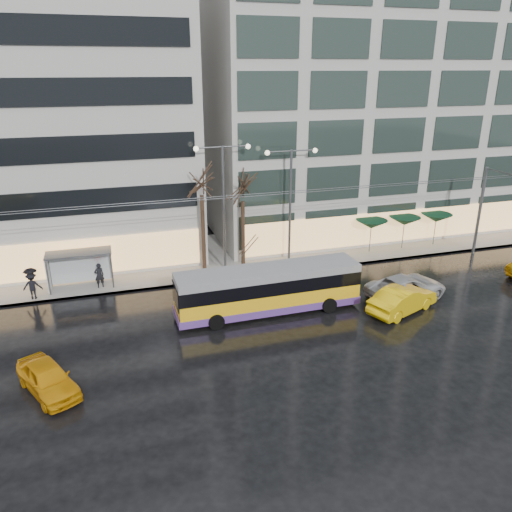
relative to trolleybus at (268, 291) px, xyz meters
name	(u,v)px	position (x,y,z in m)	size (l,w,h in m)	color
ground	(237,349)	(-2.96, -3.60, -1.41)	(140.00, 140.00, 0.00)	black
sidewalk	(216,255)	(-0.96, 10.40, -1.34)	(80.00, 10.00, 0.15)	gray
kerb	(231,279)	(-0.96, 5.45, -1.34)	(80.00, 0.10, 0.15)	slate
building_right	(386,84)	(16.04, 15.40, 11.24)	(32.00, 14.00, 25.00)	#B9B6B1
trolleybus	(268,291)	(0.00, 0.00, 0.00)	(11.30, 4.44, 5.23)	yellow
catenary	(219,228)	(-1.96, 4.34, 2.84)	(42.24, 5.12, 7.00)	#595B60
bus_shelter	(74,262)	(-11.34, 7.09, 0.55)	(4.20, 1.60, 2.51)	#595B60
street_lamp_near	(223,191)	(-0.96, 7.20, 4.58)	(3.96, 0.36, 9.03)	#595B60
street_lamp_far	(291,190)	(4.04, 7.20, 4.30)	(3.96, 0.36, 8.53)	#595B60
tree_a	(201,176)	(-2.46, 7.40, 5.67)	(3.20, 3.20, 8.40)	black
tree_b	(243,183)	(0.54, 7.60, 4.98)	(3.20, 3.20, 7.70)	black
parasol_a	(371,224)	(11.04, 7.40, 1.03)	(2.50, 2.50, 2.65)	#595B60
parasol_b	(405,221)	(14.04, 7.40, 1.03)	(2.50, 2.50, 2.65)	#595B60
parasol_c	(436,218)	(17.04, 7.40, 1.03)	(2.50, 2.50, 2.65)	#595B60
taxi_a	(48,378)	(-12.24, -4.68, -0.70)	(1.69, 4.21, 1.43)	orange
taxi_b	(403,300)	(7.86, -2.36, -0.61)	(1.71, 4.90, 1.61)	yellow
sedan_silver	(406,287)	(9.19, -0.71, -0.66)	(2.52, 5.46, 1.52)	silver
pedestrian_a	(98,267)	(-9.80, 6.50, 0.17)	(1.15, 1.17, 2.19)	black
pedestrian_b	(99,265)	(-9.78, 8.57, -0.44)	(1.01, 0.99, 1.65)	black
pedestrian_c	(32,282)	(-13.91, 5.91, -0.15)	(1.21, 0.89, 2.11)	black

